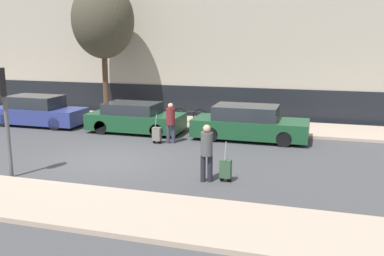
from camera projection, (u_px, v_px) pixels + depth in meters
ground_plane at (103, 162)px, 14.33m from camera, size 80.00×80.00×0.00m
sidewalk_near at (31, 199)px, 10.80m from camera, size 28.00×2.50×0.12m
sidewalk_far at (172, 122)px, 20.87m from camera, size 28.00×3.00×0.12m
building_facade at (192, 5)px, 22.71m from camera, size 28.00×2.11×11.68m
parked_car_0 at (38, 112)px, 20.23m from camera, size 4.40×1.73×1.41m
parked_car_1 at (135, 118)px, 18.71m from camera, size 4.15×1.77×1.30m
parked_car_2 at (249, 124)px, 17.37m from camera, size 4.62×1.85×1.40m
pedestrian_left at (171, 121)px, 16.69m from camera, size 0.34×0.34×1.60m
trolley_left at (157, 134)px, 16.75m from camera, size 0.34×0.29×1.18m
pedestrian_right at (207, 150)px, 12.15m from camera, size 0.34×0.34×1.68m
trolley_right at (226, 169)px, 12.27m from camera, size 0.34×0.29×1.19m
traffic_light at (2, 100)px, 12.15m from camera, size 0.28×0.47×3.25m
parked_bicycle at (190, 115)px, 20.17m from camera, size 1.77×0.06×0.96m
bare_tree_near_crossing at (103, 21)px, 21.02m from camera, size 3.07×3.07×6.69m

